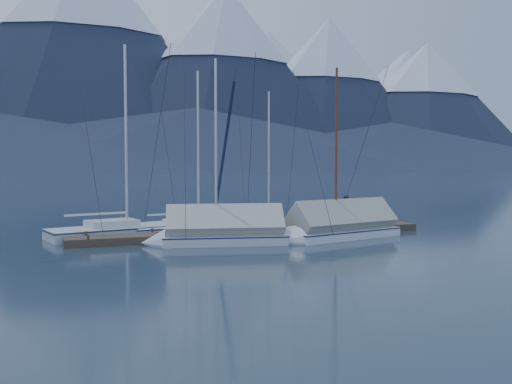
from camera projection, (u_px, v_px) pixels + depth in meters
ground at (271, 242)px, 24.92m from camera, size 1000.00×1000.00×0.00m
mountain_range at (71, 83)px, 369.24m from camera, size 877.00×584.00×150.50m
dock at (256, 234)px, 26.78m from camera, size 18.00×1.50×0.54m
mooring_posts at (246, 230)px, 26.59m from camera, size 15.12×1.52×0.35m
sailboat_open_left at (138, 231)px, 27.33m from camera, size 8.15×4.09×10.38m
sailboat_open_mid at (207, 229)px, 28.38m from camera, size 7.12×2.99×9.19m
sailboat_open_right at (276, 225)px, 30.26m from camera, size 6.53×3.08×8.34m
sailboat_covered_near at (333, 229)px, 25.95m from camera, size 7.26×3.65×9.05m
sailboat_covered_far at (213, 234)px, 24.15m from camera, size 6.71×3.30×9.04m
person at (347, 210)px, 28.52m from camera, size 0.56×0.68×1.59m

